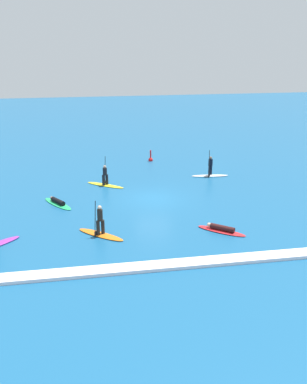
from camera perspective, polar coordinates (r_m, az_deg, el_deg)
ground_plane at (r=31.04m, az=0.00°, el=-0.87°), size 120.00×120.00×0.00m
surfer_on_white_board at (r=36.33m, az=7.43°, el=2.75°), size 3.10×0.88×2.25m
surfer_on_yellow_board at (r=33.90m, az=-6.35°, el=1.51°), size 2.98×2.44×2.27m
surfer_on_green_board at (r=30.66m, az=-12.45°, el=-1.35°), size 2.31×3.03×0.40m
surfer_on_orange_board at (r=25.33m, az=-6.97°, el=-4.76°), size 2.81×2.57×2.17m
surfer_on_red_board at (r=26.06m, az=8.88°, el=-4.86°), size 2.72×2.41×0.41m
marker_buoy at (r=40.73m, az=-0.38°, el=4.35°), size 0.41×0.41×1.13m
wave_crest at (r=22.22m, az=4.41°, el=-9.31°), size 18.27×0.90×0.18m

